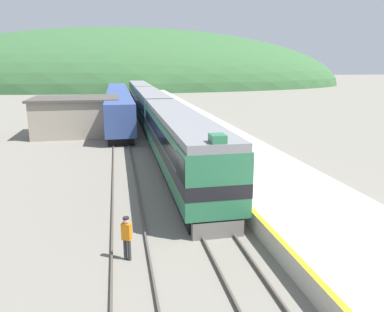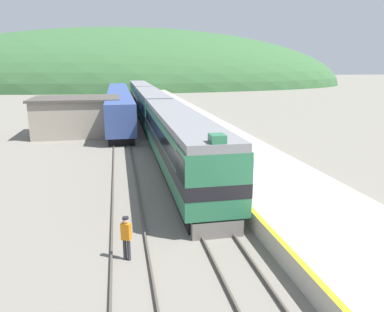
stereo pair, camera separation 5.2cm
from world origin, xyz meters
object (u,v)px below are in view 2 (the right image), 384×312
Objects in this scene: express_train_lead_car at (180,141)px; track_worker at (126,236)px; siding_train at (119,104)px; carriage_second at (151,107)px; carriage_third at (141,94)px.

express_train_lead_car reaches higher than track_worker.
carriage_second is at bearing -61.76° from siding_train.
siding_train is 39.98m from track_worker.
siding_train is (-3.85, -13.50, -0.27)m from carriage_third.
track_worker is (-3.96, -53.47, -1.27)m from carriage_third.
carriage_third is 0.51× the size of siding_train.
carriage_third reaches higher than track_worker.
carriage_third is at bearing 74.09° from siding_train.
track_worker is at bearing -109.35° from express_train_lead_car.
express_train_lead_car is at bearing -90.00° from carriage_second.
carriage_second is 8.14m from siding_train.
siding_train reaches higher than track_worker.
express_train_lead_car is 0.54× the size of siding_train.
express_train_lead_car is 1.06× the size of carriage_third.
express_train_lead_car is at bearing -90.00° from carriage_third.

